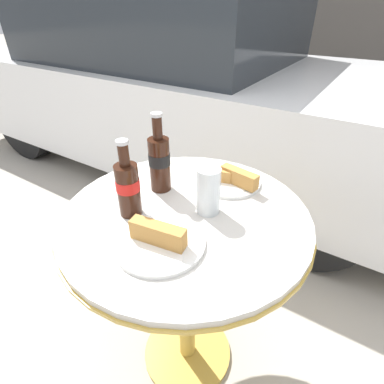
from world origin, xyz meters
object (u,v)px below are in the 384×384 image
(parked_car, at_px, (180,87))
(cola_bottle_right, at_px, (159,161))
(lunch_plate_far, at_px, (229,179))
(lunch_plate_near, at_px, (159,240))
(bistro_table, at_px, (186,250))
(drinking_glass, at_px, (208,193))
(cola_bottle_left, at_px, (128,187))

(parked_car, bearing_deg, cola_bottle_right, -57.46)
(lunch_plate_far, bearing_deg, lunch_plate_near, -91.64)
(bistro_table, xyz_separation_m, parked_car, (-1.14, 1.62, 0.05))
(cola_bottle_right, height_order, parked_car, parked_car)
(lunch_plate_far, relative_size, parked_car, 0.05)
(drinking_glass, xyz_separation_m, lunch_plate_far, (-0.02, 0.18, -0.05))
(cola_bottle_left, height_order, parked_car, parked_car)
(cola_bottle_left, height_order, lunch_plate_far, cola_bottle_left)
(cola_bottle_left, distance_m, cola_bottle_right, 0.16)
(bistro_table, bearing_deg, lunch_plate_near, -81.07)
(drinking_glass, height_order, lunch_plate_near, drinking_glass)
(cola_bottle_right, bearing_deg, parked_car, 122.54)
(cola_bottle_left, bearing_deg, lunch_plate_far, 61.36)
(cola_bottle_right, relative_size, parked_car, 0.06)
(cola_bottle_right, relative_size, drinking_glass, 1.80)
(lunch_plate_near, bearing_deg, cola_bottle_left, 157.46)
(bistro_table, bearing_deg, drinking_glass, 35.55)
(bistro_table, relative_size, cola_bottle_left, 3.31)
(cola_bottle_left, bearing_deg, cola_bottle_right, 93.36)
(drinking_glass, bearing_deg, cola_bottle_left, -144.97)
(lunch_plate_far, bearing_deg, cola_bottle_right, -139.83)
(bistro_table, relative_size, parked_car, 0.18)
(drinking_glass, height_order, parked_car, parked_car)
(drinking_glass, distance_m, lunch_plate_near, 0.21)
(lunch_plate_near, distance_m, parked_car, 2.13)
(lunch_plate_far, height_order, parked_car, parked_car)
(drinking_glass, xyz_separation_m, parked_car, (-1.19, 1.58, -0.17))
(lunch_plate_near, xyz_separation_m, parked_car, (-1.16, 1.78, -0.13))
(cola_bottle_left, distance_m, parked_car, 2.00)
(bistro_table, distance_m, parked_car, 1.98)
(lunch_plate_far, bearing_deg, cola_bottle_left, -118.64)
(lunch_plate_near, bearing_deg, cola_bottle_right, 126.73)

